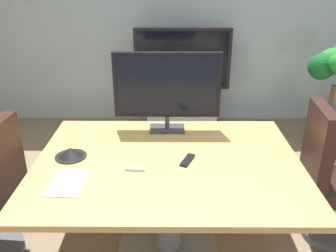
# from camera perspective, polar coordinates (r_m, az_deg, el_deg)

# --- Properties ---
(wall_back_glass_partition) EXTENTS (5.31, 0.10, 2.81)m
(wall_back_glass_partition) POSITION_cam_1_polar(r_m,az_deg,el_deg) (4.85, 1.20, 16.96)
(wall_back_glass_partition) COLOR #9EB2B7
(wall_back_glass_partition) RESTS_ON ground
(conference_table) EXTENTS (1.82, 1.39, 0.76)m
(conference_table) POSITION_cam_1_polar(r_m,az_deg,el_deg) (2.60, -0.03, -8.90)
(conference_table) COLOR #B2894C
(conference_table) RESTS_ON ground
(office_chair_right) EXTENTS (0.61, 0.59, 1.09)m
(office_chair_right) POSITION_cam_1_polar(r_m,az_deg,el_deg) (3.05, 24.72, -8.68)
(office_chair_right) COLOR #4C4C51
(office_chair_right) RESTS_ON ground
(tv_monitor) EXTENTS (0.84, 0.18, 0.64)m
(tv_monitor) POSITION_cam_1_polar(r_m,az_deg,el_deg) (2.85, -0.14, 6.08)
(tv_monitor) COLOR #333338
(tv_monitor) RESTS_ON conference_table
(wall_display_unit) EXTENTS (1.20, 0.36, 1.31)m
(wall_display_unit) POSITION_cam_1_polar(r_m,az_deg,el_deg) (4.72, 2.19, 4.74)
(wall_display_unit) COLOR #B7BABC
(wall_display_unit) RESTS_ON ground
(potted_plant) EXTENTS (0.62, 0.56, 1.21)m
(potted_plant) POSITION_cam_1_polar(r_m,az_deg,el_deg) (4.59, 24.82, 6.69)
(potted_plant) COLOR brown
(potted_plant) RESTS_ON ground
(conference_phone) EXTENTS (0.22, 0.22, 0.07)m
(conference_phone) POSITION_cam_1_polar(r_m,az_deg,el_deg) (2.63, -15.11, -4.10)
(conference_phone) COLOR black
(conference_phone) RESTS_ON conference_table
(remote_control) EXTENTS (0.11, 0.18, 0.02)m
(remote_control) POSITION_cam_1_polar(r_m,az_deg,el_deg) (2.50, 3.07, -5.39)
(remote_control) COLOR black
(remote_control) RESTS_ON conference_table
(whiteboard_marker) EXTENTS (0.13, 0.03, 0.02)m
(whiteboard_marker) POSITION_cam_1_polar(r_m,az_deg,el_deg) (2.39, -5.23, -6.80)
(whiteboard_marker) COLOR silver
(whiteboard_marker) RESTS_ON conference_table
(paper_notepad) EXTENTS (0.23, 0.31, 0.01)m
(paper_notepad) POSITION_cam_1_polar(r_m,az_deg,el_deg) (2.34, -15.54, -8.64)
(paper_notepad) COLOR white
(paper_notepad) RESTS_ON conference_table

